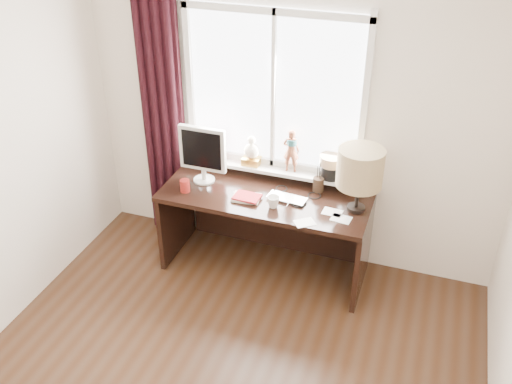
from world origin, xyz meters
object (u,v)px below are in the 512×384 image
at_px(laptop, 287,198).
at_px(mug, 273,201).
at_px(red_cup, 185,186).
at_px(table_lamp, 360,169).
at_px(monitor, 203,151).
at_px(desk, 269,213).

distance_m(laptop, mug, 0.16).
xyz_separation_m(laptop, red_cup, (-0.83, -0.15, 0.04)).
height_order(laptop, table_lamp, table_lamp).
relative_size(laptop, monitor, 0.64).
xyz_separation_m(red_cup, monitor, (0.08, 0.21, 0.23)).
bearing_deg(monitor, mug, -16.55).
distance_m(mug, red_cup, 0.75).
distance_m(desk, table_lamp, 0.96).
xyz_separation_m(mug, red_cup, (-0.75, -0.01, 0.00)).
distance_m(mug, desk, 0.41).
relative_size(monitor, table_lamp, 0.94).
bearing_deg(mug, laptop, 61.15).
relative_size(mug, monitor, 0.20).
xyz_separation_m(mug, table_lamp, (0.62, 0.17, 0.31)).
height_order(laptop, monitor, monitor).
bearing_deg(desk, laptop, -31.97).
distance_m(red_cup, desk, 0.75).
bearing_deg(monitor, desk, 5.65).
xyz_separation_m(laptop, mug, (-0.08, -0.14, 0.04)).
bearing_deg(laptop, monitor, -178.31).
relative_size(laptop, table_lamp, 0.60).
bearing_deg(monitor, table_lamp, -1.16).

